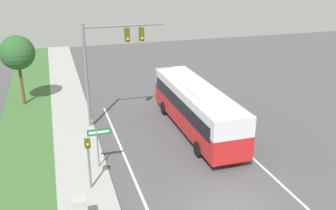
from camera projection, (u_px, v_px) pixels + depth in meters
name	position (u px, v px, depth m)	size (l,w,h in m)	color
lane_divider_far	(295.00, 197.00, 18.40)	(0.14, 30.00, 0.01)	silver
bus	(196.00, 105.00, 25.17)	(2.64, 11.37, 3.32)	red
signal_gantry	(108.00, 55.00, 24.98)	(5.47, 0.41, 7.20)	slate
pedestrian_signal	(88.00, 156.00, 18.33)	(0.28, 0.34, 2.85)	slate
street_sign	(98.00, 140.00, 20.43)	(1.29, 0.08, 2.46)	slate
roadside_tree	(17.00, 53.00, 28.99)	(2.68, 2.68, 5.57)	brown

